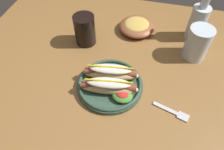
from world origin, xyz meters
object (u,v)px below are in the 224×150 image
(hot_dog_plate, at_px, (110,83))
(glass_bottle, at_px, (198,21))
(soda_cup, at_px, (85,30))
(water_cup, at_px, (197,43))
(fork, at_px, (174,112))
(side_bowl, at_px, (137,26))

(hot_dog_plate, relative_size, glass_bottle, 1.04)
(soda_cup, xyz_separation_m, water_cup, (0.44, 0.03, 0.00))
(hot_dog_plate, distance_m, fork, 0.23)
(soda_cup, xyz_separation_m, side_bowl, (0.20, 0.13, -0.04))
(glass_bottle, relative_size, side_bowl, 1.43)
(glass_bottle, bearing_deg, water_cup, -88.68)
(hot_dog_plate, relative_size, soda_cup, 1.83)
(water_cup, height_order, side_bowl, water_cup)
(glass_bottle, height_order, side_bowl, glass_bottle)
(fork, height_order, water_cup, water_cup)
(soda_cup, distance_m, glass_bottle, 0.46)
(side_bowl, bearing_deg, hot_dog_plate, -96.17)
(water_cup, distance_m, glass_bottle, 0.12)
(hot_dog_plate, xyz_separation_m, water_cup, (0.28, 0.23, 0.04))
(soda_cup, height_order, side_bowl, soda_cup)
(hot_dog_plate, distance_m, glass_bottle, 0.45)
(hot_dog_plate, xyz_separation_m, soda_cup, (-0.16, 0.21, 0.04))
(fork, bearing_deg, water_cup, 94.47)
(fork, height_order, soda_cup, soda_cup)
(side_bowl, bearing_deg, soda_cup, -147.34)
(fork, bearing_deg, glass_bottle, 98.18)
(hot_dog_plate, xyz_separation_m, fork, (0.22, -0.05, -0.02))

